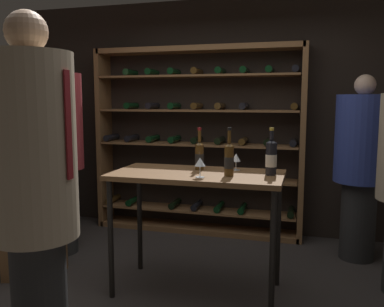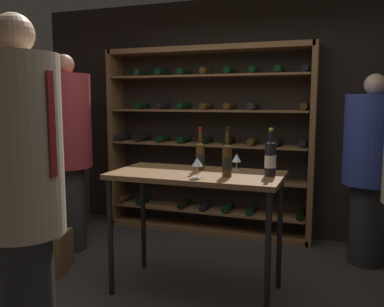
{
  "view_description": "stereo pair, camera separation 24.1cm",
  "coord_description": "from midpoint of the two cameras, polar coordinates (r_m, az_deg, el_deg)",
  "views": [
    {
      "loc": [
        0.95,
        -2.89,
        1.57
      ],
      "look_at": [
        0.06,
        0.26,
        1.14
      ],
      "focal_mm": 38.16,
      "sensor_mm": 36.0,
      "label": 1
    },
    {
      "loc": [
        1.18,
        -2.82,
        1.57
      ],
      "look_at": [
        0.06,
        0.26,
        1.14
      ],
      "focal_mm": 38.16,
      "sensor_mm": 36.0,
      "label": 2
    }
  ],
  "objects": [
    {
      "name": "wine_rack",
      "position": [
        4.79,
        3.5,
        1.68
      ],
      "size": [
        2.47,
        0.32,
        2.18
      ],
      "color": "brown",
      "rests_on": "ground"
    },
    {
      "name": "ground_plane",
      "position": [
        3.43,
        -0.44,
        -19.79
      ],
      "size": [
        9.86,
        9.86,
        0.0
      ],
      "primitive_type": "plane",
      "color": "#383330"
    },
    {
      "name": "person_guest_plum_blouse",
      "position": [
        4.36,
        -15.58,
        1.27
      ],
      "size": [
        0.51,
        0.51,
        2.03
      ],
      "rotation": [
        0.0,
        0.0,
        -2.17
      ],
      "color": "#2D2D2D",
      "rests_on": "ground"
    },
    {
      "name": "wine_bottle_green_slim",
      "position": [
        3.37,
        3.18,
        -0.27
      ],
      "size": [
        0.07,
        0.07,
        0.35
      ],
      "color": "#4C3314",
      "rests_on": "tasting_table"
    },
    {
      "name": "wine_bottle_red_label",
      "position": [
        3.17,
        13.05,
        -0.63
      ],
      "size": [
        0.09,
        0.09,
        0.37
      ],
      "color": "black",
      "rests_on": "tasting_table"
    },
    {
      "name": "person_guest_khaki",
      "position": [
        2.27,
        -19.91,
        -4.59
      ],
      "size": [
        0.44,
        0.43,
        2.0
      ],
      "rotation": [
        0.0,
        0.0,
        -1.5
      ],
      "color": "black",
      "rests_on": "ground"
    },
    {
      "name": "back_wall",
      "position": [
        4.91,
        7.45,
        5.06
      ],
      "size": [
        5.09,
        0.1,
        2.74
      ],
      "primitive_type": "cube",
      "color": "black",
      "rests_on": "ground"
    },
    {
      "name": "wine_bottle_black_capsule",
      "position": [
        3.09,
        7.15,
        -0.84
      ],
      "size": [
        0.08,
        0.08,
        0.37
      ],
      "color": "#4C3314",
      "rests_on": "tasting_table"
    },
    {
      "name": "wine_glass_stemmed_left",
      "position": [
        3.35,
        8.3,
        -0.74
      ],
      "size": [
        0.07,
        0.07,
        0.14
      ],
      "color": "silver",
      "rests_on": "tasting_table"
    },
    {
      "name": "wine_crate",
      "position": [
        4.07,
        -18.66,
        -12.86
      ],
      "size": [
        0.55,
        0.46,
        0.36
      ],
      "primitive_type": "cube",
      "rotation": [
        0.0,
        0.0,
        0.27
      ],
      "color": "brown",
      "rests_on": "ground"
    },
    {
      "name": "wine_glass_stemmed_right",
      "position": [
        3.03,
        3.01,
        -1.34
      ],
      "size": [
        0.08,
        0.08,
        0.15
      ],
      "color": "silver",
      "rests_on": "tasting_table"
    },
    {
      "name": "person_host_in_suit",
      "position": [
        4.23,
        25.25,
        -1.09
      ],
      "size": [
        0.51,
        0.51,
        1.81
      ],
      "rotation": [
        0.0,
        0.0,
        -0.96
      ],
      "color": "#282828",
      "rests_on": "ground"
    },
    {
      "name": "display_cabinet",
      "position": [
        5.3,
        -16.09,
        -0.92
      ],
      "size": [
        0.44,
        0.36,
        1.65
      ],
      "primitive_type": "cube",
      "color": "#4C2D1E",
      "rests_on": "ground"
    },
    {
      "name": "tasting_table",
      "position": [
        3.27,
        2.76,
        -4.47
      ],
      "size": [
        1.36,
        0.68,
        1.0
      ],
      "color": "brown",
      "rests_on": "ground"
    }
  ]
}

